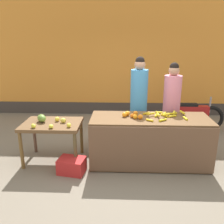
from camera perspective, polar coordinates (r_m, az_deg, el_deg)
The scene contains 12 objects.
ground_plane at distance 4.55m, azimuth 2.99°, elevation -11.79°, with size 24.00×24.00×0.00m, color #756B5B.
market_wall_back at distance 7.08m, azimuth 2.91°, elevation 13.02°, with size 8.39×0.23×3.46m.
fruit_stall_counter at distance 4.37m, azimuth 9.01°, elevation -6.84°, with size 2.11×0.81×0.87m.
side_table_wooden at distance 4.45m, azimuth -14.24°, elevation -3.70°, with size 1.04×0.75×0.75m.
banana_bunch_pile at distance 4.33m, azimuth 12.59°, elevation -0.71°, with size 0.75×0.56×0.07m.
orange_pile at distance 4.20m, azimuth 4.92°, elevation -0.71°, with size 0.36×0.29×0.09m.
mango_papaya_pile at distance 4.40m, azimuth -15.42°, elevation -1.89°, with size 0.72×0.51×0.14m.
vendor_woman_blue_shirt at distance 4.80m, azimuth 6.44°, elevation 2.01°, with size 0.34×0.34×1.89m.
vendor_woman_pink_shirt at distance 4.93m, azimuth 14.12°, elevation 1.27°, with size 0.34×0.34×1.78m.
parked_motorcycle at distance 6.16m, azimuth 18.57°, elevation -0.79°, with size 1.60×0.18×0.88m.
produce_crate at distance 4.20m, azimuth -9.69°, elevation -12.62°, with size 0.44×0.32×0.26m, color red.
produce_sack at distance 5.05m, azimuth -3.36°, elevation -5.28°, with size 0.36×0.30×0.55m, color maroon.
Camera 1 is at (-0.08, -3.99, 2.18)m, focal length 37.87 mm.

